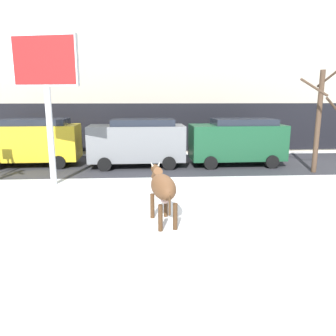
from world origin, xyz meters
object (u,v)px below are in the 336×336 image
Objects in this scene: car_darkgreen_van at (237,140)px; pedestrian_near_billboard at (74,141)px; car_yellow_van at (32,141)px; billboard at (46,70)px; bare_tree_left_lot at (319,117)px; car_grey_van at (137,141)px; cow_brown at (163,187)px.

car_darkgreen_van is 9.17m from pedestrian_near_billboard.
billboard is at bearing -61.88° from car_yellow_van.
car_yellow_van is 10.18m from car_darkgreen_van.
billboard is at bearing -172.86° from bare_tree_left_lot.
pedestrian_near_billboard is (-3.70, 3.05, -0.36)m from car_grey_van.
pedestrian_near_billboard is (-8.66, 3.01, -0.36)m from car_darkgreen_van.
pedestrian_near_billboard is at bearing 160.85° from car_darkgreen_van.
car_yellow_van is at bearing 174.18° from car_grey_van.
bare_tree_left_lot is (7.19, 5.71, 1.49)m from cow_brown.
car_darkgreen_van is at bearing 61.71° from cow_brown.
car_grey_van and car_darkgreen_van have the same top height.
billboard reaches higher than car_darkgreen_van.
billboard is at bearing 133.43° from cow_brown.
pedestrian_near_billboard is (-0.50, 6.29, -3.43)m from billboard.
pedestrian_near_billboard is 0.36× the size of bare_tree_left_lot.
car_darkgreen_van is (8.15, 3.28, -3.07)m from billboard.
car_yellow_van is 1.00× the size of car_darkgreen_van.
cow_brown is 0.35× the size of billboard.
bare_tree_left_lot is at bearing 38.46° from cow_brown.
cow_brown is at bearing -66.63° from pedestrian_near_billboard.
car_grey_van is (5.21, -0.53, 0.00)m from car_yellow_van.
bare_tree_left_lot is at bearing -31.03° from car_darkgreen_van.
billboard is 7.18m from pedestrian_near_billboard.
billboard reaches higher than cow_brown.
bare_tree_left_lot reaches higher than car_darkgreen_van.
car_darkgreen_van is 3.84m from bare_tree_left_lot.
car_darkgreen_van is at bearing 0.50° from car_grey_van.
billboard is 5.26m from car_yellow_van.
car_yellow_van reaches higher than pedestrian_near_billboard.
pedestrian_near_billboard reaches higher than cow_brown.
cow_brown is 8.61m from car_darkgreen_van.
cow_brown is 0.41× the size of bare_tree_left_lot.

